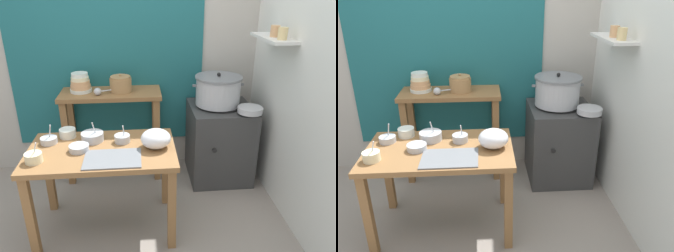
% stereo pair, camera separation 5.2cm
% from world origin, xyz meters
% --- Properties ---
extents(ground_plane, '(9.00, 9.00, 0.00)m').
position_xyz_m(ground_plane, '(0.00, 0.00, 0.00)').
color(ground_plane, gray).
extents(wall_back, '(4.40, 0.12, 2.60)m').
position_xyz_m(wall_back, '(0.08, 1.10, 1.30)').
color(wall_back, '#B2ADA3').
rests_on(wall_back, ground).
extents(wall_right, '(0.30, 3.20, 2.60)m').
position_xyz_m(wall_right, '(1.40, 0.20, 1.30)').
color(wall_right, silver).
rests_on(wall_right, ground).
extents(prep_table, '(1.10, 0.66, 0.72)m').
position_xyz_m(prep_table, '(-0.14, -0.01, 0.61)').
color(prep_table, olive).
rests_on(prep_table, ground).
extents(back_shelf_table, '(0.96, 0.40, 0.90)m').
position_xyz_m(back_shelf_table, '(-0.12, 0.83, 0.68)').
color(back_shelf_table, olive).
rests_on(back_shelf_table, ground).
extents(stove_block, '(0.60, 0.61, 0.78)m').
position_xyz_m(stove_block, '(0.94, 0.70, 0.38)').
color(stove_block, '#383838').
rests_on(stove_block, ground).
extents(steamer_pot, '(0.49, 0.44, 0.31)m').
position_xyz_m(steamer_pot, '(0.90, 0.72, 0.92)').
color(steamer_pot, '#B7BABF').
rests_on(steamer_pot, stove_block).
extents(clay_pot, '(0.21, 0.21, 0.18)m').
position_xyz_m(clay_pot, '(-0.02, 0.83, 0.97)').
color(clay_pot, '#A37A4C').
rests_on(clay_pot, back_shelf_table).
extents(bowl_stack_enamel, '(0.20, 0.20, 0.18)m').
position_xyz_m(bowl_stack_enamel, '(-0.40, 0.86, 0.98)').
color(bowl_stack_enamel, silver).
rests_on(bowl_stack_enamel, back_shelf_table).
extents(ladle, '(0.29, 0.12, 0.07)m').
position_xyz_m(ladle, '(-0.22, 0.74, 0.94)').
color(ladle, '#B7BABF').
rests_on(ladle, back_shelf_table).
extents(serving_tray, '(0.40, 0.28, 0.01)m').
position_xyz_m(serving_tray, '(-0.05, -0.18, 0.72)').
color(serving_tray, slate).
rests_on(serving_tray, prep_table).
extents(plastic_bag, '(0.23, 0.21, 0.15)m').
position_xyz_m(plastic_bag, '(0.26, -0.02, 0.79)').
color(plastic_bag, white).
rests_on(plastic_bag, prep_table).
extents(wide_pan, '(0.23, 0.23, 0.05)m').
position_xyz_m(wide_pan, '(1.15, 0.47, 0.81)').
color(wide_pan, '#B7BABF').
rests_on(wide_pan, stove_block).
extents(prep_bowl_0, '(0.15, 0.15, 0.05)m').
position_xyz_m(prep_bowl_0, '(-0.31, -0.02, 0.75)').
color(prep_bowl_0, '#B7BABF').
rests_on(prep_bowl_0, prep_table).
extents(prep_bowl_1, '(0.17, 0.17, 0.17)m').
position_xyz_m(prep_bowl_1, '(-0.23, 0.14, 0.76)').
color(prep_bowl_1, '#B7BABF').
rests_on(prep_bowl_1, prep_table).
extents(prep_bowl_2, '(0.12, 0.12, 0.15)m').
position_xyz_m(prep_bowl_2, '(0.01, 0.10, 0.75)').
color(prep_bowl_2, '#B7BABF').
rests_on(prep_bowl_2, prep_table).
extents(prep_bowl_3, '(0.12, 0.12, 0.16)m').
position_xyz_m(prep_bowl_3, '(-0.59, -0.16, 0.76)').
color(prep_bowl_3, beige).
rests_on(prep_bowl_3, prep_table).
extents(prep_bowl_4, '(0.13, 0.13, 0.07)m').
position_xyz_m(prep_bowl_4, '(-0.43, 0.23, 0.76)').
color(prep_bowl_4, silver).
rests_on(prep_bowl_4, prep_table).
extents(prep_bowl_5, '(0.13, 0.13, 0.16)m').
position_xyz_m(prep_bowl_5, '(-0.56, 0.13, 0.75)').
color(prep_bowl_5, '#B7BABF').
rests_on(prep_bowl_5, prep_table).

